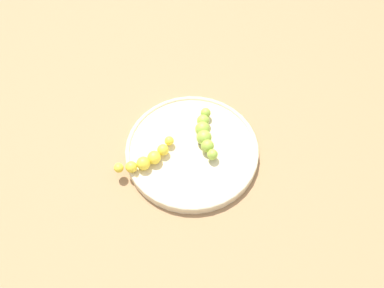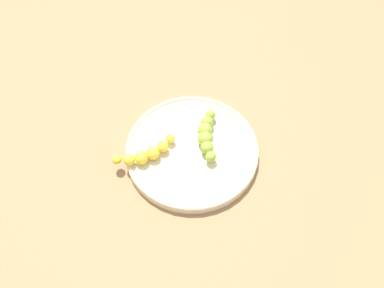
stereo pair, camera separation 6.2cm
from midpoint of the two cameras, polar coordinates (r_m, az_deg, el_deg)
ground_plane at (r=0.92m, az=-1.94°, el=-1.38°), size 2.40×2.40×0.00m
fruit_bowl at (r=0.91m, az=-1.96°, el=-0.98°), size 0.30×0.30×0.02m
banana_green at (r=0.90m, az=-0.15°, el=1.43°), size 0.11×0.09×0.03m
banana_yellow at (r=0.88m, az=-8.23°, el=-2.14°), size 0.13×0.08×0.03m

